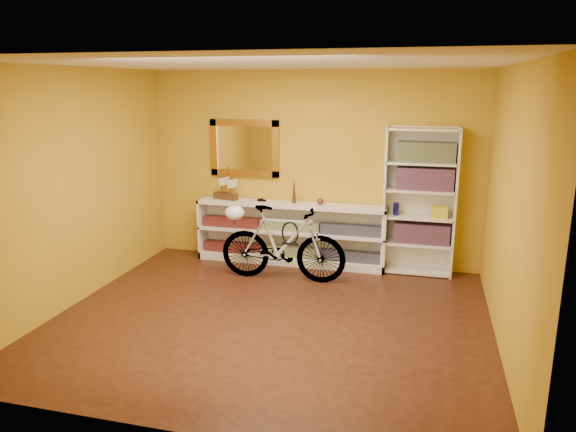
% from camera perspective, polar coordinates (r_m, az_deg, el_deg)
% --- Properties ---
extents(floor, '(4.50, 4.00, 0.01)m').
position_cam_1_polar(floor, '(5.77, -1.78, -10.87)').
color(floor, black).
rests_on(floor, ground).
extents(ceiling, '(4.50, 4.00, 0.01)m').
position_cam_1_polar(ceiling, '(5.25, -2.00, 15.98)').
color(ceiling, silver).
rests_on(ceiling, ground).
extents(back_wall, '(4.50, 0.01, 2.60)m').
position_cam_1_polar(back_wall, '(7.28, 2.60, 5.06)').
color(back_wall, '#B68D1B').
rests_on(back_wall, ground).
extents(left_wall, '(0.01, 4.00, 2.60)m').
position_cam_1_polar(left_wall, '(6.37, -21.77, 2.82)').
color(left_wall, '#B68D1B').
rests_on(left_wall, ground).
extents(right_wall, '(0.01, 4.00, 2.60)m').
position_cam_1_polar(right_wall, '(5.21, 22.66, 0.46)').
color(right_wall, '#B68D1B').
rests_on(right_wall, ground).
extents(gilt_mirror, '(0.98, 0.06, 0.78)m').
position_cam_1_polar(gilt_mirror, '(7.46, -4.65, 7.19)').
color(gilt_mirror, '#9B641C').
rests_on(gilt_mirror, back_wall).
extents(wall_socket, '(0.09, 0.02, 0.09)m').
position_cam_1_polar(wall_socket, '(7.36, 9.36, -3.40)').
color(wall_socket, silver).
rests_on(wall_socket, back_wall).
extents(console_unit, '(2.60, 0.35, 0.85)m').
position_cam_1_polar(console_unit, '(7.34, 0.24, -1.84)').
color(console_unit, silver).
rests_on(console_unit, floor).
extents(cd_row_lower, '(2.50, 0.13, 0.14)m').
position_cam_1_polar(cd_row_lower, '(7.39, 0.20, -3.78)').
color(cd_row_lower, black).
rests_on(cd_row_lower, console_unit).
extents(cd_row_upper, '(2.50, 0.13, 0.14)m').
position_cam_1_polar(cd_row_upper, '(7.29, 0.20, -1.05)').
color(cd_row_upper, navy).
rests_on(cd_row_upper, console_unit).
extents(model_ship, '(0.37, 0.22, 0.42)m').
position_cam_1_polar(model_ship, '(7.47, -6.66, 3.34)').
color(model_ship, '#392210').
rests_on(model_ship, console_unit).
extents(toy_car, '(0.00, 0.00, 0.00)m').
position_cam_1_polar(toy_car, '(7.34, -2.79, 1.58)').
color(toy_car, black).
rests_on(toy_car, console_unit).
extents(bronze_ornament, '(0.06, 0.06, 0.35)m').
position_cam_1_polar(bronze_ornament, '(7.19, 0.65, 2.76)').
color(bronze_ornament, '#532F1C').
rests_on(bronze_ornament, console_unit).
extents(decorative_orb, '(0.09, 0.09, 0.09)m').
position_cam_1_polar(decorative_orb, '(7.14, 3.47, 1.56)').
color(decorative_orb, '#532F1C').
rests_on(decorative_orb, console_unit).
extents(bookcase, '(0.90, 0.30, 1.90)m').
position_cam_1_polar(bookcase, '(7.02, 13.80, 1.45)').
color(bookcase, silver).
rests_on(bookcase, floor).
extents(book_row_a, '(0.70, 0.22, 0.26)m').
position_cam_1_polar(book_row_a, '(7.12, 14.02, -1.76)').
color(book_row_a, maroon).
rests_on(book_row_a, bookcase).
extents(book_row_b, '(0.70, 0.22, 0.28)m').
position_cam_1_polar(book_row_b, '(6.96, 14.36, 3.88)').
color(book_row_b, maroon).
rests_on(book_row_b, bookcase).
extents(book_row_c, '(0.70, 0.22, 0.25)m').
position_cam_1_polar(book_row_c, '(6.92, 14.52, 6.61)').
color(book_row_c, navy).
rests_on(book_row_c, bookcase).
extents(travel_mug, '(0.07, 0.07, 0.16)m').
position_cam_1_polar(travel_mug, '(7.03, 11.40, 0.74)').
color(travel_mug, '#161C9A').
rests_on(travel_mug, bookcase).
extents(red_tin, '(0.20, 0.20, 0.20)m').
position_cam_1_polar(red_tin, '(6.95, 12.44, 6.57)').
color(red_tin, maroon).
rests_on(red_tin, bookcase).
extents(yellow_bag, '(0.20, 0.14, 0.15)m').
position_cam_1_polar(yellow_bag, '(7.01, 15.78, 0.40)').
color(yellow_bag, gold).
rests_on(yellow_bag, bookcase).
extents(bicycle, '(0.46, 1.63, 0.96)m').
position_cam_1_polar(bicycle, '(6.69, -0.58, -2.95)').
color(bicycle, silver).
rests_on(bicycle, floor).
extents(helmet, '(0.25, 0.23, 0.19)m').
position_cam_1_polar(helmet, '(6.76, -5.71, 0.36)').
color(helmet, white).
rests_on(helmet, bicycle).
extents(u_lock, '(0.22, 0.02, 0.22)m').
position_cam_1_polar(u_lock, '(6.62, 0.22, -1.81)').
color(u_lock, black).
rests_on(u_lock, bicycle).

